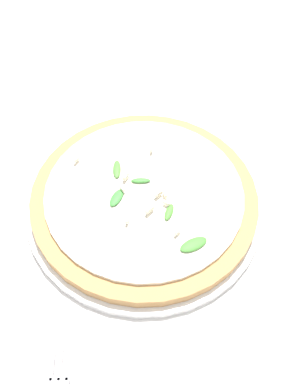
% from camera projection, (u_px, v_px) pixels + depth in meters
% --- Properties ---
extents(ground_plane, '(6.00, 6.00, 0.00)m').
position_uv_depth(ground_plane, '(139.00, 221.00, 0.56)').
color(ground_plane, silver).
extents(pizza_arugula_main, '(0.36, 0.36, 0.05)m').
position_uv_depth(pizza_arugula_main, '(144.00, 197.00, 0.57)').
color(pizza_arugula_main, white).
rests_on(pizza_arugula_main, ground_plane).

